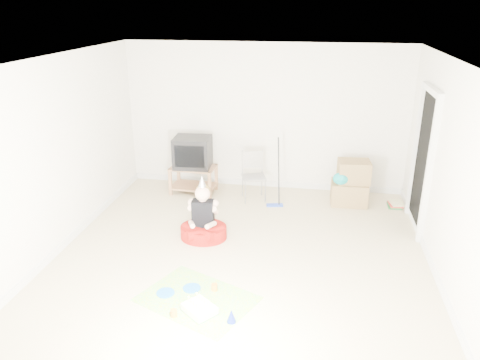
% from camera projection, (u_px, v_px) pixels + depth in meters
% --- Properties ---
extents(ground, '(5.00, 5.00, 0.00)m').
position_uv_depth(ground, '(242.00, 251.00, 6.47)').
color(ground, beige).
rests_on(ground, ground).
extents(doorway_recess, '(0.02, 0.90, 2.05)m').
position_uv_depth(doorway_recess, '(423.00, 163.00, 6.82)').
color(doorway_recess, black).
rests_on(doorway_recess, ground).
extents(tv_stand, '(0.81, 0.53, 0.49)m').
position_uv_depth(tv_stand, '(194.00, 177.00, 8.36)').
color(tv_stand, '#A37049').
rests_on(tv_stand, ground).
extents(crt_tv, '(0.65, 0.55, 0.54)m').
position_uv_depth(crt_tv, '(193.00, 152.00, 8.19)').
color(crt_tv, black).
rests_on(crt_tv, tv_stand).
extents(folding_chair, '(0.48, 0.46, 0.85)m').
position_uv_depth(folding_chair, '(254.00, 177.00, 8.01)').
color(folding_chair, '#97979C').
rests_on(folding_chair, ground).
extents(cardboard_boxes, '(0.63, 0.49, 0.76)m').
position_uv_depth(cardboard_boxes, '(350.00, 184.00, 7.87)').
color(cardboard_boxes, olive).
rests_on(cardboard_boxes, ground).
extents(floor_mop, '(0.29, 0.37, 1.11)m').
position_uv_depth(floor_mop, '(275.00, 192.00, 7.80)').
color(floor_mop, blue).
rests_on(floor_mop, ground).
extents(book_pile, '(0.24, 0.29, 0.09)m').
position_uv_depth(book_pile, '(395.00, 204.00, 7.86)').
color(book_pile, '#246C31').
rests_on(book_pile, ground).
extents(seated_woman, '(0.71, 0.71, 0.97)m').
position_uv_depth(seated_woman, '(203.00, 225.00, 6.76)').
color(seated_woman, '#A2150E').
rests_on(seated_woman, ground).
extents(party_mat, '(1.52, 1.35, 0.01)m').
position_uv_depth(party_mat, '(197.00, 299.00, 5.43)').
color(party_mat, '#FB35A6').
rests_on(party_mat, ground).
extents(birthday_cake, '(0.44, 0.43, 0.16)m').
position_uv_depth(birthday_cake, '(199.00, 309.00, 5.17)').
color(birthday_cake, white).
rests_on(birthday_cake, party_mat).
extents(blue_plate_near, '(0.28, 0.28, 0.01)m').
position_uv_depth(blue_plate_near, '(192.00, 288.00, 5.62)').
color(blue_plate_near, blue).
rests_on(blue_plate_near, party_mat).
extents(blue_plate_far, '(0.23, 0.23, 0.01)m').
position_uv_depth(blue_plate_far, '(166.00, 293.00, 5.52)').
color(blue_plate_far, blue).
rests_on(blue_plate_far, party_mat).
extents(orange_cup_near, '(0.09, 0.09, 0.08)m').
position_uv_depth(orange_cup_near, '(214.00, 287.00, 5.57)').
color(orange_cup_near, orange).
rests_on(orange_cup_near, party_mat).
extents(orange_cup_far, '(0.10, 0.10, 0.08)m').
position_uv_depth(orange_cup_far, '(174.00, 313.00, 5.11)').
color(orange_cup_far, orange).
rests_on(orange_cup_far, party_mat).
extents(blue_party_hat, '(0.13, 0.13, 0.15)m').
position_uv_depth(blue_party_hat, '(231.00, 316.00, 5.01)').
color(blue_party_hat, '#1A2DB7').
rests_on(blue_party_hat, party_mat).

